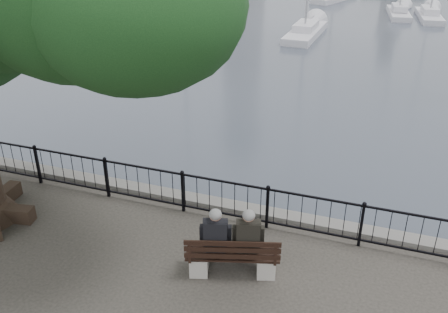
% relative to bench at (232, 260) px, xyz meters
% --- Properties ---
extents(harbor, '(260.00, 260.00, 1.20)m').
position_rel_bench_xyz_m(harbor, '(-0.77, 2.22, -0.83)').
color(harbor, '#5D5B59').
rests_on(harbor, ground).
extents(railing, '(22.06, 0.06, 1.00)m').
position_rel_bench_xyz_m(railing, '(-0.77, 1.72, 0.23)').
color(railing, black).
rests_on(railing, ground).
extents(bench, '(1.87, 1.03, 0.94)m').
position_rel_bench_xyz_m(bench, '(0.00, 0.00, 0.00)').
color(bench, '#A4A19A').
rests_on(bench, ground).
extents(person_left, '(0.57, 0.81, 1.50)m').
position_rel_bench_xyz_m(person_left, '(-0.33, 0.01, 0.36)').
color(person_left, black).
rests_on(person_left, ground).
extents(person_right, '(0.57, 0.81, 1.50)m').
position_rel_bench_xyz_m(person_right, '(0.25, 0.18, 0.36)').
color(person_right, black).
rests_on(person_right, ground).
extents(sailboat_a, '(2.58, 5.99, 9.83)m').
position_rel_bench_xyz_m(sailboat_a, '(-8.10, 16.69, -1.04)').
color(sailboat_a, silver).
rests_on(sailboat_a, ground).
extents(sailboat_b, '(1.83, 5.85, 12.64)m').
position_rel_bench_xyz_m(sailboat_b, '(-3.11, 23.74, -0.97)').
color(sailboat_b, silver).
rests_on(sailboat_b, ground).
extents(sailboat_f, '(1.96, 4.95, 9.54)m').
position_rel_bench_xyz_m(sailboat_f, '(2.15, 32.13, -1.03)').
color(sailboat_f, silver).
rests_on(sailboat_f, ground).
extents(sailboat_g, '(2.01, 5.19, 9.31)m').
position_rel_bench_xyz_m(sailboat_g, '(4.23, 31.81, -1.04)').
color(sailboat_g, silver).
rests_on(sailboat_g, ground).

